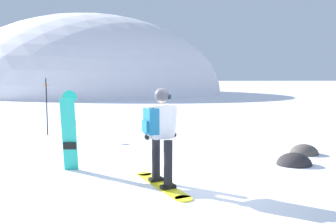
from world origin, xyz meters
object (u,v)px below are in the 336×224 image
(spare_snowboard, at_px, (69,131))
(rock_dark, at_px, (304,154))
(snowboarder_main, at_px, (160,134))
(rock_mid, at_px, (157,126))
(rock_small, at_px, (294,165))
(piste_marker_near, at_px, (47,102))

(spare_snowboard, relative_size, rock_dark, 2.32)
(snowboarder_main, bearing_deg, rock_mid, 88.03)
(spare_snowboard, bearing_deg, rock_small, 2.37)
(piste_marker_near, bearing_deg, rock_dark, -25.54)
(rock_mid, xyz_separation_m, rock_small, (2.71, -6.32, 0.00))
(rock_mid, bearing_deg, rock_dark, -57.27)
(rock_dark, bearing_deg, spare_snowboard, -167.37)
(snowboarder_main, xyz_separation_m, rock_mid, (0.26, 7.62, -0.92))
(rock_small, bearing_deg, piste_marker_near, 145.40)
(piste_marker_near, relative_size, rock_mid, 2.40)
(spare_snowboard, height_order, rock_small, spare_snowboard)
(snowboarder_main, bearing_deg, piste_marker_near, 120.89)
(snowboarder_main, relative_size, rock_mid, 2.18)
(rock_mid, bearing_deg, spare_snowboard, -107.27)
(spare_snowboard, bearing_deg, piste_marker_near, 109.71)
(rock_dark, distance_m, rock_small, 1.24)
(spare_snowboard, distance_m, rock_dark, 5.63)
(piste_marker_near, bearing_deg, spare_snowboard, -70.29)
(rock_dark, bearing_deg, snowboarder_main, -147.69)
(piste_marker_near, height_order, rock_mid, piste_marker_near)
(spare_snowboard, height_order, rock_dark, spare_snowboard)
(rock_small, bearing_deg, rock_mid, 113.21)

